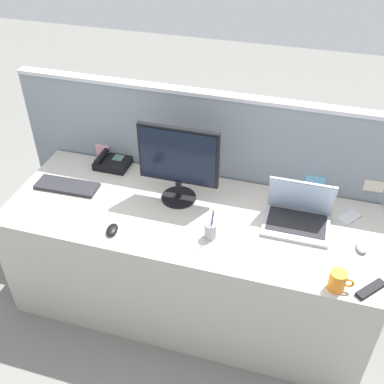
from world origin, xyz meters
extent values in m
plane|color=slate|center=(0.00, 0.00, 0.00)|extent=(10.00, 10.00, 0.00)
cube|color=#ADA89E|center=(0.00, 0.00, 0.38)|extent=(2.13, 0.79, 0.76)
cube|color=gray|center=(0.00, 0.44, 0.64)|extent=(2.49, 0.06, 1.29)
cube|color=#B7BAC1|center=(0.00, 0.44, 1.30)|extent=(2.49, 0.07, 0.02)
cube|color=pink|center=(-0.72, 0.40, 0.80)|extent=(0.10, 0.01, 0.10)
cube|color=beige|center=(0.98, 0.40, 0.87)|extent=(0.11, 0.01, 0.07)
cube|color=yellow|center=(-0.28, 0.40, 0.79)|extent=(0.09, 0.01, 0.09)
cube|color=#66ADD1|center=(0.66, 0.40, 0.84)|extent=(0.12, 0.01, 0.08)
cylinder|color=black|center=(-0.10, 0.12, 0.76)|extent=(0.20, 0.20, 0.02)
cylinder|color=black|center=(-0.10, 0.12, 0.83)|extent=(0.04, 0.04, 0.12)
cube|color=black|center=(-0.10, 0.13, 1.05)|extent=(0.47, 0.03, 0.35)
cube|color=black|center=(-0.10, 0.11, 1.05)|extent=(0.44, 0.01, 0.32)
cube|color=#9EA0A8|center=(0.59, 0.06, 0.77)|extent=(0.36, 0.28, 0.02)
cube|color=black|center=(0.59, 0.07, 0.78)|extent=(0.32, 0.21, 0.00)
cube|color=#9EA0A8|center=(0.59, 0.16, 0.90)|extent=(0.36, 0.09, 0.24)
cube|color=#9EB2D1|center=(0.59, 0.15, 0.89)|extent=(0.33, 0.08, 0.22)
cube|color=black|center=(-0.62, 0.33, 0.78)|extent=(0.21, 0.19, 0.05)
cube|color=#4C6B5B|center=(-0.59, 0.36, 0.81)|extent=(0.06, 0.07, 0.01)
cylinder|color=black|center=(-0.69, 0.33, 0.82)|extent=(0.04, 0.17, 0.04)
cube|color=#232328|center=(-0.79, 0.03, 0.77)|extent=(0.39, 0.15, 0.02)
ellipsoid|color=black|center=(-0.36, -0.26, 0.77)|extent=(0.07, 0.11, 0.03)
ellipsoid|color=#9EA0A8|center=(0.94, -0.02, 0.77)|extent=(0.06, 0.10, 0.03)
cylinder|color=#99999E|center=(0.16, -0.15, 0.80)|extent=(0.07, 0.07, 0.09)
cylinder|color=black|center=(0.16, -0.14, 0.86)|extent=(0.02, 0.01, 0.12)
cylinder|color=red|center=(0.17, -0.14, 0.86)|extent=(0.01, 0.02, 0.14)
cylinder|color=blue|center=(0.17, -0.17, 0.87)|extent=(0.01, 0.02, 0.15)
cube|color=#B7BAC1|center=(0.87, 0.22, 0.76)|extent=(0.14, 0.16, 0.01)
cube|color=black|center=(0.98, -0.30, 0.77)|extent=(0.14, 0.16, 0.02)
cylinder|color=orange|center=(0.82, -0.33, 0.81)|extent=(0.08, 0.08, 0.10)
torus|color=orange|center=(0.87, -0.33, 0.81)|extent=(0.05, 0.01, 0.05)
camera|label=1|loc=(0.58, -1.92, 2.45)|focal=43.07mm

